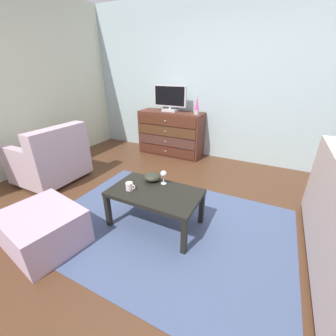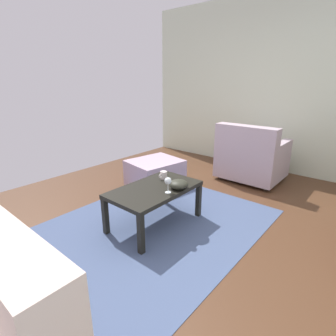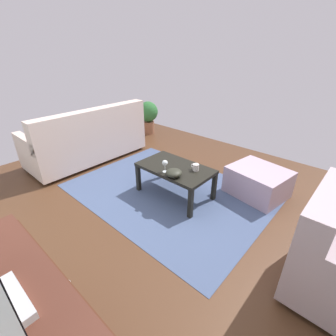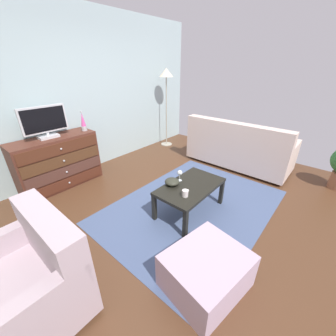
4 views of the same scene
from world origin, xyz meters
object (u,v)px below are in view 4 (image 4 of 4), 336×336
bowl_decorative (172,182)px  armchair (28,282)px  couch_large (237,149)px  lava_lamp (83,122)px  wine_glass (180,173)px  mug (185,193)px  coffee_table (190,189)px  tv (45,122)px  dresser (58,162)px  ottoman (206,271)px  standing_lamp (166,80)px

bowl_decorative → armchair: size_ratio=0.22×
bowl_decorative → couch_large: bearing=-1.7°
lava_lamp → wine_glass: size_ratio=2.10×
mug → couch_large: couch_large is taller
coffee_table → bowl_decorative: bearing=126.2°
lava_lamp → coffee_table: (0.29, -2.02, -0.62)m
tv → armchair: (-1.05, -1.88, -0.75)m
tv → coffee_table: (0.85, -2.08, -0.73)m
lava_lamp → coffee_table: size_ratio=0.35×
coffee_table → bowl_decorative: size_ratio=4.91×
dresser → tv: bearing=145.7°
tv → lava_lamp: bearing=-6.9°
dresser → armchair: 2.15m
coffee_table → wine_glass: 0.25m
tv → wine_glass: bearing=-65.7°
wine_glass → ottoman: size_ratio=0.22×
armchair → tv: bearing=60.7°
tv → wine_glass: size_ratio=4.12×
ottoman → armchair: bearing=138.8°
coffee_table → bowl_decorative: bowl_decorative is taller
tv → wine_glass: tv is taller
armchair → lava_lamp: bearing=48.3°
lava_lamp → mug: 2.18m
dresser → mug: size_ratio=10.95×
wine_glass → armchair: (-1.91, 0.02, -0.19)m
wine_glass → standing_lamp: (1.83, 1.82, 0.99)m
mug → dresser: bearing=104.7°
wine_glass → ottoman: (-0.82, -0.94, -0.35)m
tv → standing_lamp: standing_lamp is taller
dresser → mug: 2.23m
coffee_table → ottoman: size_ratio=1.36×
bowl_decorative → couch_large: couch_large is taller
wine_glass → ottoman: 1.29m
mug → couch_large: bearing=6.4°
armchair → standing_lamp: standing_lamp is taller
couch_large → armchair: size_ratio=2.20×
couch_large → ottoman: size_ratio=2.79×
bowl_decorative → standing_lamp: 2.89m
wine_glass → mug: 0.39m
dresser → lava_lamp: (0.52, -0.04, 0.57)m
ottoman → couch_large: bearing=18.6°
coffee_table → ottoman: (-0.81, -0.75, -0.18)m
coffee_table → wine_glass: wine_glass is taller
bowl_decorative → standing_lamp: standing_lamp is taller
wine_glass → mug: bearing=-132.2°
dresser → ottoman: bearing=-89.9°
tv → standing_lamp: 2.72m
bowl_decorative → wine_glass: bearing=-4.4°
armchair → standing_lamp: 4.32m
lava_lamp → tv: bearing=173.1°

